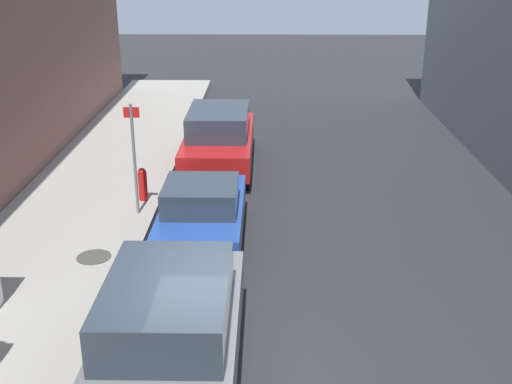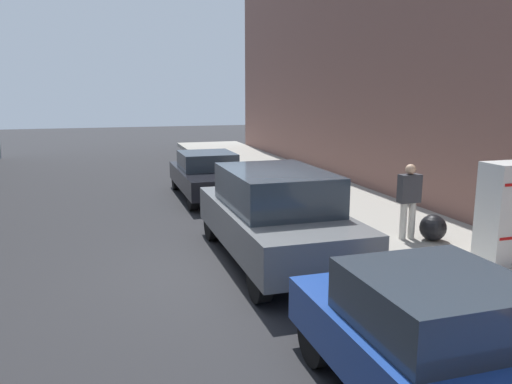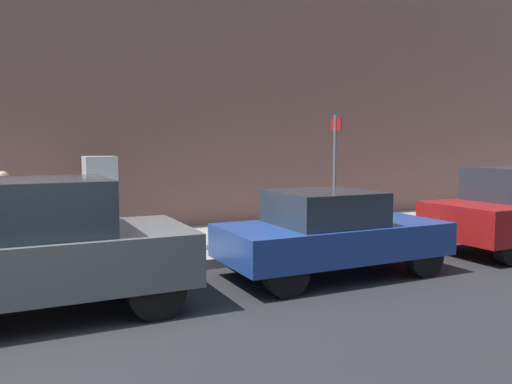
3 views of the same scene
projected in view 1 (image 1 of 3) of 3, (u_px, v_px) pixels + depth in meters
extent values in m
plane|color=#28282B|center=(233.00, 375.00, 9.83)|extent=(80.00, 80.00, 0.00)
cylinder|color=#47443F|center=(94.00, 257.00, 13.13)|extent=(0.70, 0.70, 0.02)
cylinder|color=slate|center=(135.00, 160.00, 14.83)|extent=(0.07, 0.07, 2.66)
cube|color=red|center=(131.00, 112.00, 14.44)|extent=(0.36, 0.02, 0.24)
cylinder|color=red|center=(143.00, 186.00, 15.98)|extent=(0.22, 0.22, 0.72)
sphere|color=red|center=(142.00, 172.00, 15.84)|extent=(0.20, 0.20, 0.20)
cube|color=slate|center=(170.00, 344.00, 9.35)|extent=(1.98, 4.71, 0.70)
cube|color=#2D3842|center=(168.00, 303.00, 9.10)|extent=(1.74, 2.59, 0.70)
cylinder|color=black|center=(136.00, 303.00, 11.11)|extent=(0.22, 0.73, 0.73)
cylinder|color=black|center=(235.00, 303.00, 11.08)|extent=(0.22, 0.73, 0.73)
cube|color=#23479E|center=(203.00, 216.00, 14.03)|extent=(1.77, 3.83, 0.55)
cube|color=#2D3842|center=(201.00, 196.00, 13.66)|extent=(1.56, 1.61, 0.55)
cylinder|color=black|center=(177.00, 204.00, 15.38)|extent=(0.22, 0.68, 0.68)
cylinder|color=black|center=(240.00, 205.00, 15.35)|extent=(0.22, 0.68, 0.68)
cylinder|color=black|center=(159.00, 254.00, 12.91)|extent=(0.22, 0.68, 0.68)
cylinder|color=black|center=(234.00, 255.00, 12.89)|extent=(0.22, 0.68, 0.68)
cube|color=red|center=(219.00, 144.00, 18.80)|extent=(1.93, 4.79, 0.70)
cube|color=#2D3842|center=(219.00, 121.00, 18.55)|extent=(1.70, 2.64, 0.70)
cylinder|color=black|center=(197.00, 138.00, 20.63)|extent=(0.22, 0.69, 0.69)
cylinder|color=black|center=(249.00, 139.00, 20.60)|extent=(0.22, 0.69, 0.69)
cylinder|color=black|center=(184.00, 176.00, 17.26)|extent=(0.22, 0.69, 0.69)
cylinder|color=black|center=(246.00, 176.00, 17.23)|extent=(0.22, 0.69, 0.69)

